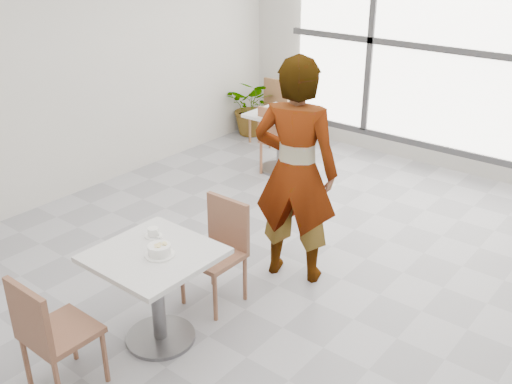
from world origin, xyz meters
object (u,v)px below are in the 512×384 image
Objects in this scene: chair_near at (48,330)px; chair_far at (220,244)px; coffee_cup at (154,233)px; bg_table_left at (281,133)px; bg_chair_left_near at (278,137)px; plant_left at (254,107)px; main_table at (156,280)px; person at (296,172)px; oatmeal_bowl at (159,250)px; bg_chair_left_far at (271,107)px.

chair_near is 1.00× the size of chair_far.
coffee_cup is 3.30m from bg_table_left.
bg_table_left is 0.17m from bg_chair_left_near.
chair_near and chair_far have the same top height.
main_table is at bearing -59.37° from plant_left.
person reaches higher than bg_chair_left_near.
bg_chair_left_near reaches higher than oatmeal_bowl.
plant_left is (-2.26, 3.96, -0.36)m from coffee_cup.
bg_chair_left_far is (-2.13, 4.06, -0.29)m from oatmeal_bowl.
chair_far reaches higher than plant_left.
main_table is 0.92× the size of bg_chair_left_far.
bg_chair_left_near is 1.59m from plant_left.
bg_chair_left_near is (-1.47, 1.72, -0.48)m from person.
person reaches higher than coffee_cup.
chair_far is 0.63m from coffee_cup.
chair_far is 1.00× the size of bg_chair_left_far.
plant_left is (-1.21, 1.03, -0.08)m from bg_chair_left_near.
chair_near is (-0.13, -0.79, -0.02)m from main_table.
chair_near is 0.87m from oatmeal_bowl.
plant_left is at bearing 171.35° from bg_chair_left_far.
chair_near is 4.21m from bg_table_left.
main_table is 0.92× the size of bg_chair_left_near.
coffee_cup reaches higher than main_table.
coffee_cup is (-0.24, 0.16, -0.01)m from oatmeal_bowl.
chair_near reaches higher than bg_table_left.
chair_far is 1.05× the size of plant_left.
person is 2.35× the size of plant_left.
bg_chair_left_far is at bearing 133.51° from bg_table_left.
bg_table_left is at bearing -73.89° from chair_near.
chair_near is 0.45× the size of person.
bg_chair_left_near is at bearing 111.70° from main_table.
chair_far is 0.45× the size of person.
person reaches higher than main_table.
chair_far is 5.47× the size of coffee_cup.
main_table is 5.03× the size of coffee_cup.
person is at bearing 130.48° from bg_chair_left_near.
plant_left is (-0.37, 0.06, -0.08)m from bg_chair_left_far.
chair_far reaches higher than oatmeal_bowl.
bg_table_left is at bearing -66.31° from bg_chair_left_near.
chair_near and bg_chair_left_far have the same top height.
chair_far is 0.76m from oatmeal_bowl.
oatmeal_bowl is at bearing -33.68° from coffee_cup.
main_table is 3.50m from bg_table_left.
bg_table_left is 1.12m from bg_chair_left_far.
chair_near is 1.16× the size of bg_table_left.
plant_left is (-1.14, 0.87, -0.07)m from bg_table_left.
oatmeal_bowl is 0.24× the size of bg_chair_left_far.
chair_near is 1.49m from chair_far.
oatmeal_bowl is 1.39m from person.
chair_far is 0.86m from person.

